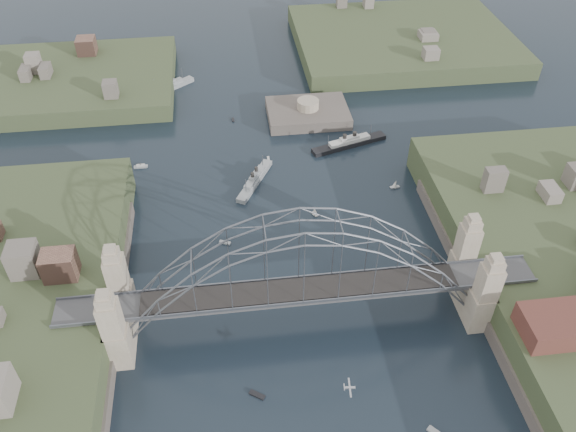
{
  "coord_description": "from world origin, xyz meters",
  "views": [
    {
      "loc": [
        -10.67,
        -67.0,
        84.28
      ],
      "look_at": [
        0.0,
        18.0,
        10.0
      ],
      "focal_mm": 36.12,
      "sensor_mm": 36.0,
      "label": 1
    }
  ],
  "objects_px": {
    "naval_cruiser_far": "(170,87)",
    "ocean_liner": "(349,143)",
    "naval_cruiser_near": "(255,180)",
    "bridge": "(301,274)",
    "fort_island": "(308,119)"
  },
  "relations": [
    {
      "from": "naval_cruiser_near",
      "to": "ocean_liner",
      "type": "xyz_separation_m",
      "value": [
        25.44,
        12.67,
        0.0
      ]
    },
    {
      "from": "fort_island",
      "to": "naval_cruiser_near",
      "type": "height_order",
      "value": "fort_island"
    },
    {
      "from": "bridge",
      "to": "fort_island",
      "type": "distance_m",
      "value": 72.14
    },
    {
      "from": "naval_cruiser_far",
      "to": "bridge",
      "type": "bearing_deg",
      "value": -73.86
    },
    {
      "from": "bridge",
      "to": "fort_island",
      "type": "height_order",
      "value": "bridge"
    },
    {
      "from": "bridge",
      "to": "fort_island",
      "type": "relative_size",
      "value": 3.82
    },
    {
      "from": "naval_cruiser_far",
      "to": "ocean_liner",
      "type": "xyz_separation_m",
      "value": [
        46.82,
        -35.68,
        -0.09
      ]
    },
    {
      "from": "bridge",
      "to": "ocean_liner",
      "type": "height_order",
      "value": "bridge"
    },
    {
      "from": "naval_cruiser_far",
      "to": "fort_island",
      "type": "bearing_deg",
      "value": -28.49
    },
    {
      "from": "naval_cruiser_far",
      "to": "ocean_liner",
      "type": "relative_size",
      "value": 0.7
    },
    {
      "from": "ocean_liner",
      "to": "naval_cruiser_far",
      "type": "bearing_deg",
      "value": 142.69
    },
    {
      "from": "bridge",
      "to": "fort_island",
      "type": "xyz_separation_m",
      "value": [
        12.0,
        70.0,
        -12.66
      ]
    },
    {
      "from": "fort_island",
      "to": "ocean_liner",
      "type": "relative_size",
      "value": 1.08
    },
    {
      "from": "fort_island",
      "to": "ocean_liner",
      "type": "height_order",
      "value": "fort_island"
    },
    {
      "from": "naval_cruiser_near",
      "to": "bridge",
      "type": "bearing_deg",
      "value": -83.43
    }
  ]
}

